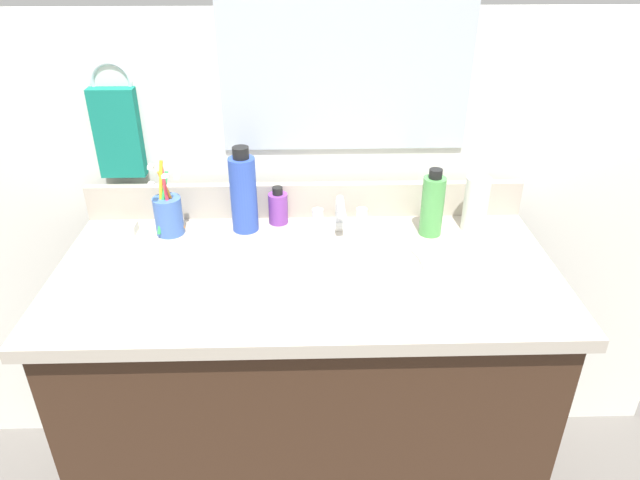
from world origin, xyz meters
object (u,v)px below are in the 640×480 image
(hand_towel, at_px, (120,133))
(cup_blue_plastic, at_px, (170,214))
(bottle_lotion_white, at_px, (478,202))
(faucet, at_px, (342,217))
(bottle_shampoo_blue, at_px, (245,193))
(bottle_toner_green, at_px, (434,205))
(bottle_cream_purple, at_px, (280,207))
(soap_bar, at_px, (125,229))

(hand_towel, distance_m, cup_blue_plastic, 0.23)
(bottle_lotion_white, bearing_deg, faucet, 177.16)
(faucet, bearing_deg, bottle_shampoo_blue, -179.52)
(faucet, bearing_deg, bottle_lotion_white, -2.84)
(bottle_lotion_white, bearing_deg, bottle_toner_green, -169.36)
(cup_blue_plastic, bearing_deg, bottle_lotion_white, 0.20)
(bottle_lotion_white, relative_size, bottle_cream_purple, 1.72)
(bottle_toner_green, relative_size, bottle_lotion_white, 1.01)
(faucet, relative_size, bottle_toner_green, 0.95)
(bottle_toner_green, height_order, bottle_lotion_white, bottle_toner_green)
(bottle_shampoo_blue, bearing_deg, cup_blue_plastic, -174.67)
(hand_towel, distance_m, soap_bar, 0.23)
(bottle_cream_purple, relative_size, soap_bar, 1.53)
(soap_bar, bearing_deg, bottle_shampoo_blue, 2.34)
(bottle_shampoo_blue, bearing_deg, faucet, 0.48)
(hand_towel, distance_m, bottle_lotion_white, 0.89)
(bottle_lotion_white, xyz_separation_m, bottle_shampoo_blue, (-0.57, 0.01, 0.02))
(bottle_lotion_white, xyz_separation_m, cup_blue_plastic, (-0.75, -0.00, -0.02))
(bottle_lotion_white, distance_m, bottle_cream_purple, 0.49)
(bottle_cream_purple, xyz_separation_m, bottle_shampoo_blue, (-0.08, -0.03, 0.06))
(bottle_shampoo_blue, xyz_separation_m, soap_bar, (-0.30, -0.01, -0.09))
(bottle_toner_green, distance_m, bottle_shampoo_blue, 0.46)
(bottle_toner_green, bearing_deg, soap_bar, 178.24)
(faucet, bearing_deg, hand_towel, 170.52)
(bottle_shampoo_blue, relative_size, soap_bar, 3.36)
(hand_towel, bearing_deg, cup_blue_plastic, -41.66)
(hand_towel, distance_m, bottle_shampoo_blue, 0.34)
(hand_towel, relative_size, soap_bar, 3.44)
(bottle_toner_green, bearing_deg, bottle_cream_purple, 169.50)
(cup_blue_plastic, bearing_deg, bottle_shampoo_blue, 5.33)
(bottle_cream_purple, distance_m, bottle_shampoo_blue, 0.10)
(bottle_toner_green, relative_size, soap_bar, 2.64)
(hand_towel, relative_size, bottle_cream_purple, 2.25)
(bottle_cream_purple, height_order, cup_blue_plastic, cup_blue_plastic)
(hand_towel, bearing_deg, bottle_cream_purple, -8.59)
(bottle_shampoo_blue, bearing_deg, soap_bar, -177.66)
(hand_towel, bearing_deg, bottle_toner_green, -9.53)
(bottle_toner_green, xyz_separation_m, cup_blue_plastic, (-0.64, 0.02, -0.02))
(bottle_cream_purple, bearing_deg, bottle_shampoo_blue, -157.18)
(bottle_toner_green, xyz_separation_m, bottle_shampoo_blue, (-0.45, 0.04, 0.02))
(faucet, distance_m, bottle_cream_purple, 0.16)
(faucet, xyz_separation_m, bottle_cream_purple, (-0.15, 0.03, 0.01))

